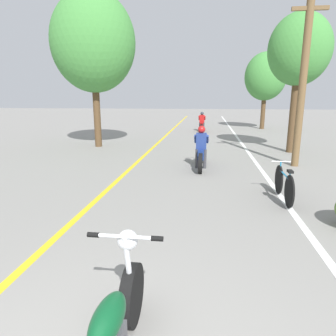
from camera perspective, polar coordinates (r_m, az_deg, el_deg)
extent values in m
cube|color=yellow|center=(14.32, -2.74, 4.06)|extent=(0.14, 48.00, 0.01)
cube|color=white|center=(14.22, 14.58, 3.57)|extent=(0.14, 48.00, 0.01)
cylinder|color=brown|center=(10.99, 24.29, 14.68)|extent=(0.24, 0.24, 5.57)
cube|color=brown|center=(11.30, 25.46, 25.78)|extent=(1.10, 0.10, 0.12)
cylinder|color=#513A23|center=(13.78, 22.80, 9.77)|extent=(0.32, 0.32, 3.39)
ellipsoid|color=#42893D|center=(13.89, 23.77, 20.00)|extent=(2.47, 2.23, 2.85)
cylinder|color=#513A23|center=(23.60, 17.67, 10.57)|extent=(0.32, 0.32, 2.83)
ellipsoid|color=#42893D|center=(23.62, 18.09, 16.26)|extent=(2.96, 2.66, 3.40)
cylinder|color=#513A23|center=(14.65, -13.41, 10.77)|extent=(0.32, 0.32, 3.48)
ellipsoid|color=#42893D|center=(14.83, -14.07, 22.17)|extent=(3.78, 3.41, 4.35)
cylinder|color=black|center=(3.38, -6.90, -22.85)|extent=(0.12, 0.65, 0.65)
ellipsoid|color=#0C4723|center=(2.64, -11.39, -26.32)|extent=(0.24, 0.62, 0.22)
cylinder|color=silver|center=(3.10, -7.53, -18.27)|extent=(0.06, 0.23, 0.76)
cylinder|color=silver|center=(2.85, -8.23, -12.82)|extent=(0.60, 0.04, 0.04)
cylinder|color=black|center=(2.94, -14.04, -12.24)|extent=(0.11, 0.05, 0.05)
cylinder|color=black|center=(2.79, -2.07, -13.29)|extent=(0.11, 0.05, 0.05)
sphere|color=silver|center=(2.96, -7.70, -13.46)|extent=(0.20, 0.20, 0.20)
cylinder|color=black|center=(10.78, 6.36, 2.59)|extent=(0.12, 0.63, 0.63)
cylinder|color=black|center=(9.31, 6.18, 0.88)|extent=(0.12, 0.63, 0.63)
cube|color=navy|center=(10.01, 6.30, 2.81)|extent=(0.20, 0.96, 0.28)
cylinder|color=silver|center=(10.58, 6.44, 6.03)|extent=(0.50, 0.03, 0.03)
cylinder|color=#38383D|center=(10.00, 5.53, 1.77)|extent=(0.11, 0.11, 0.64)
cylinder|color=#38383D|center=(9.99, 7.02, 1.73)|extent=(0.11, 0.11, 0.64)
cube|color=navy|center=(9.92, 6.36, 5.09)|extent=(0.34, 0.27, 0.55)
cylinder|color=navy|center=(10.08, 5.24, 5.55)|extent=(0.08, 0.44, 0.34)
cylinder|color=navy|center=(10.07, 7.53, 5.48)|extent=(0.08, 0.44, 0.34)
sphere|color=#B21919|center=(9.92, 6.42, 7.33)|extent=(0.24, 0.24, 0.24)
cylinder|color=black|center=(21.70, 6.48, 7.90)|extent=(0.12, 0.56, 0.56)
cylinder|color=black|center=(20.29, 6.40, 7.53)|extent=(0.12, 0.56, 0.56)
cube|color=maroon|center=(20.98, 6.45, 8.21)|extent=(0.20, 0.90, 0.28)
cylinder|color=silver|center=(21.55, 6.52, 9.55)|extent=(0.50, 0.03, 0.03)
cylinder|color=#38383D|center=(20.94, 6.08, 7.77)|extent=(0.11, 0.11, 0.60)
cylinder|color=#38383D|center=(20.94, 6.80, 7.75)|extent=(0.11, 0.11, 0.60)
cube|color=red|center=(20.93, 6.48, 9.29)|extent=(0.34, 0.27, 0.54)
cylinder|color=red|center=(21.09, 5.94, 9.47)|extent=(0.08, 0.42, 0.33)
cylinder|color=red|center=(21.08, 7.04, 9.44)|extent=(0.08, 0.42, 0.33)
sphere|color=#2D333D|center=(20.94, 6.51, 10.29)|extent=(0.22, 0.22, 0.22)
cylinder|color=black|center=(7.80, 20.37, -2.06)|extent=(0.04, 0.71, 0.71)
cylinder|color=black|center=(6.90, 22.11, -4.18)|extent=(0.04, 0.71, 0.71)
cylinder|color=#197FB2|center=(7.29, 21.35, -1.19)|extent=(0.04, 0.78, 0.04)
cylinder|color=#197FB2|center=(6.92, 22.10, -2.31)|extent=(0.03, 0.03, 0.42)
cube|color=black|center=(6.87, 22.26, -0.61)|extent=(0.10, 0.20, 0.05)
cylinder|color=#197FB2|center=(7.70, 20.58, -0.51)|extent=(0.03, 0.03, 0.46)
cylinder|color=silver|center=(7.65, 20.72, 1.16)|extent=(0.44, 0.03, 0.03)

